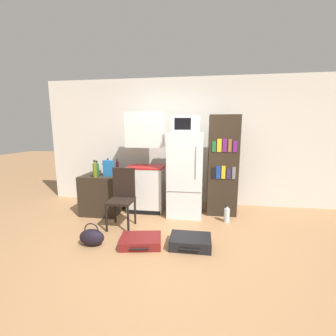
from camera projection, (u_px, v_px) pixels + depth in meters
The scene contains 19 objects.
ground_plane at pixel (167, 246), 3.18m from camera, with size 24.00×24.00×0.00m, color #A3754C.
wall_back at pixel (190, 142), 4.86m from camera, with size 6.40×0.10×2.69m.
side_table at pixel (104, 192), 4.49m from camera, with size 0.70×0.80×0.76m.
kitchen_hutch at pixel (146, 167), 4.43m from camera, with size 0.70×0.50×1.95m.
refrigerator at pixel (185, 174), 4.26m from camera, with size 0.64×0.67×1.58m.
microwave at pixel (186, 124), 4.09m from camera, with size 0.50×0.39×0.30m.
bookshelf at pixel (223, 166), 4.26m from camera, with size 0.55×0.39×1.89m.
bottle_clear_short at pixel (118, 170), 4.55m from camera, with size 0.06×0.06×0.14m.
bottle_wine_dark at pixel (117, 168), 4.40m from camera, with size 0.06×0.06×0.30m.
bottle_blue_soda at pixel (108, 166), 4.71m from camera, with size 0.07×0.07×0.26m.
bottle_olive_oil at pixel (95, 170), 4.08m from camera, with size 0.07×0.07×0.32m.
bottle_milk_white at pixel (103, 169), 4.56m from camera, with size 0.08×0.08×0.17m.
bottle_green_tall at pixel (97, 169), 4.27m from camera, with size 0.08×0.08×0.28m.
cereal_box at pixel (108, 168), 4.18m from camera, with size 0.19×0.07×0.30m.
chair at pixel (123, 193), 3.77m from camera, with size 0.40×0.41×0.99m.
suitcase_large_flat at pixel (190, 242), 3.15m from camera, with size 0.57×0.43×0.15m.
suitcase_small_flat at pixel (141, 241), 3.20m from camera, with size 0.63×0.50×0.12m.
handbag at pixel (92, 237), 3.18m from camera, with size 0.36×0.20×0.33m.
water_bottle_front at pixel (227, 215), 3.98m from camera, with size 0.10×0.10×0.32m.
Camera 1 is at (0.45, -2.90, 1.64)m, focal length 24.00 mm.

